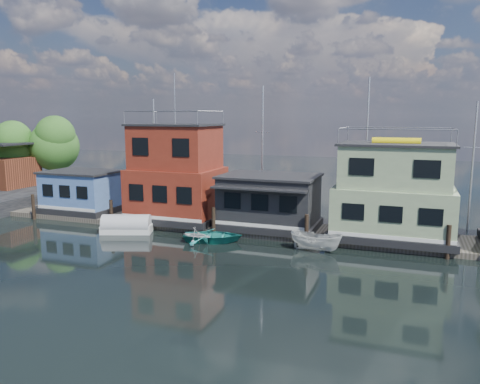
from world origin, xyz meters
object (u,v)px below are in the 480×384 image
at_px(houseboat_green, 393,193).
at_px(dinghy_white, 196,235).
at_px(houseboat_red, 176,175).
at_px(dinghy_teal, 213,236).
at_px(tarp_runabout, 127,226).
at_px(houseboat_blue, 82,191).
at_px(motorboat, 316,241).
at_px(houseboat_dark, 270,201).

distance_m(houseboat_green, dinghy_white, 14.15).
relative_size(houseboat_red, dinghy_teal, 2.83).
distance_m(houseboat_green, tarp_runabout, 19.86).
bearing_deg(houseboat_blue, houseboat_red, 0.00).
xyz_separation_m(houseboat_red, motorboat, (12.40, -3.99, -3.41)).
height_order(dinghy_white, motorboat, motorboat).
bearing_deg(motorboat, houseboat_green, -39.13).
bearing_deg(houseboat_dark, tarp_runabout, -158.11).
relative_size(houseboat_blue, motorboat, 1.78).
xyz_separation_m(houseboat_blue, motorboat, (21.90, -3.99, -1.51)).
bearing_deg(motorboat, houseboat_blue, 89.61).
relative_size(motorboat, dinghy_teal, 0.86).
relative_size(houseboat_blue, houseboat_dark, 0.86).
bearing_deg(dinghy_white, tarp_runabout, 85.72).
bearing_deg(houseboat_green, houseboat_red, -180.00).
bearing_deg(dinghy_white, dinghy_teal, -55.43).
bearing_deg(houseboat_dark, dinghy_white, -129.39).
distance_m(houseboat_blue, tarp_runabout, 8.54).
height_order(houseboat_blue, tarp_runabout, houseboat_blue).
height_order(houseboat_blue, dinghy_white, houseboat_blue).
relative_size(houseboat_dark, motorboat, 2.06).
relative_size(motorboat, tarp_runabout, 0.88).
bearing_deg(houseboat_red, houseboat_dark, -0.14).
distance_m(dinghy_white, tarp_runabout, 6.29).
bearing_deg(houseboat_blue, dinghy_white, -19.68).
relative_size(houseboat_green, tarp_runabout, 2.06).
bearing_deg(tarp_runabout, dinghy_white, -26.13).
bearing_deg(houseboat_dark, dinghy_teal, -125.15).
bearing_deg(houseboat_green, tarp_runabout, -167.89).
distance_m(houseboat_red, tarp_runabout, 5.85).
xyz_separation_m(dinghy_white, motorboat, (8.36, 0.85, 0.13)).
distance_m(houseboat_blue, houseboat_red, 9.69).
relative_size(houseboat_blue, dinghy_teal, 1.53).
xyz_separation_m(houseboat_green, dinghy_teal, (-11.94, -4.20, -3.12)).
bearing_deg(tarp_runabout, motorboat, -19.02).
bearing_deg(motorboat, houseboat_red, 82.10).
xyz_separation_m(houseboat_blue, dinghy_white, (13.54, -4.84, -1.64)).
height_order(houseboat_blue, motorboat, houseboat_blue).
distance_m(houseboat_red, motorboat, 13.46).
bearing_deg(tarp_runabout, dinghy_teal, -20.17).
distance_m(houseboat_blue, houseboat_green, 26.53).
xyz_separation_m(houseboat_dark, dinghy_teal, (-2.94, -4.18, -1.98)).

